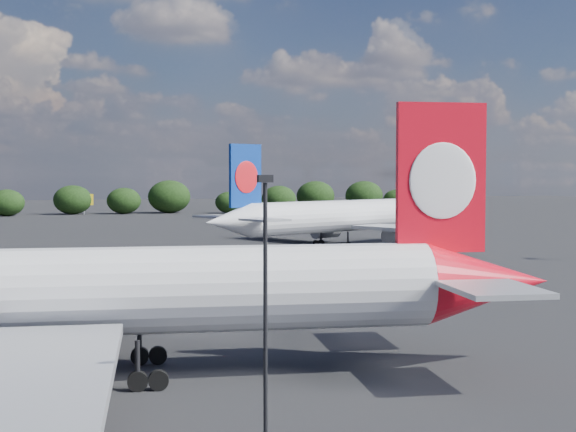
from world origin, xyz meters
name	(u,v)px	position (x,y,z in m)	size (l,w,h in m)	color
ground	(41,265)	(0.00, 60.00, 0.00)	(500.00, 500.00, 0.00)	black
qantas_airliner	(133,293)	(4.37, 2.63, 4.53)	(45.57, 43.45, 14.87)	silver
china_southern_airliner	(336,217)	(41.73, 70.11, 4.52)	(43.16, 41.61, 14.84)	silver
apron_lamp_post	(265,304)	(7.55, -11.96, 6.07)	(0.55, 0.30, 10.84)	black
billboard_yellow	(84,200)	(12.00, 182.00, 3.87)	(5.00, 0.30, 5.50)	gold
horizon_treeline	(96,200)	(15.03, 180.67, 3.95)	(203.10, 16.20, 9.16)	black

